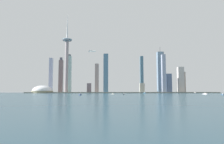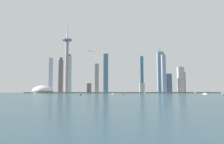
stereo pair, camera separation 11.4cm
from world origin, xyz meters
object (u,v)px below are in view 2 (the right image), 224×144
object	(u,v)px
skyscraper_5	(183,82)
skyscraper_10	(164,74)
skyscraper_1	(69,74)
boat_5	(113,94)
stadium_dome	(42,91)
boat_1	(205,94)
boat_3	(144,93)
skyscraper_9	(106,73)
skyscraper_3	(181,80)
boat_4	(124,94)
boat_0	(195,93)
skyscraper_2	(51,75)
skyscraper_11	(61,76)
boat_7	(223,94)
skyscraper_7	(142,88)
boat_2	(80,95)
skyscraper_12	(89,88)
airplane	(92,51)
observation_tower	(67,55)
skyscraper_6	(97,78)
skyscraper_4	(169,83)
skyscraper_8	(160,72)

from	to	relation	value
skyscraper_5	skyscraper_10	world-z (taller)	skyscraper_10
skyscraper_1	boat_5	size ratio (longest dim) A/B	16.12
stadium_dome	boat_1	bearing A→B (deg)	-25.77
skyscraper_5	boat_3	size ratio (longest dim) A/B	10.99
skyscraper_5	skyscraper_9	world-z (taller)	skyscraper_9
skyscraper_3	boat_4	size ratio (longest dim) A/B	11.73
skyscraper_9	boat_0	size ratio (longest dim) A/B	15.02
stadium_dome	skyscraper_1	world-z (taller)	skyscraper_1
skyscraper_2	boat_3	size ratio (longest dim) A/B	18.06
stadium_dome	boat_3	size ratio (longest dim) A/B	9.79
skyscraper_11	boat_7	distance (m)	605.86
skyscraper_7	stadium_dome	bearing A→B (deg)	-172.95
skyscraper_3	skyscraper_5	bearing A→B (deg)	62.06
boat_0	boat_7	size ratio (longest dim) A/B	0.78
skyscraper_5	skyscraper_7	xyz separation A→B (m)	(-186.83, -29.37, -25.48)
stadium_dome	skyscraper_10	world-z (taller)	skyscraper_10
boat_2	skyscraper_12	bearing A→B (deg)	42.80
skyscraper_1	skyscraper_7	world-z (taller)	skyscraper_1
skyscraper_10	skyscraper_2	bearing A→B (deg)	169.27
skyscraper_7	airplane	bearing A→B (deg)	-146.36
skyscraper_7	observation_tower	bearing A→B (deg)	-171.04
stadium_dome	skyscraper_10	size ratio (longest dim) A/B	0.50
observation_tower	skyscraper_6	world-z (taller)	observation_tower
skyscraper_6	skyscraper_9	bearing A→B (deg)	-8.74
boat_3	skyscraper_4	bearing A→B (deg)	-98.56
skyscraper_4	boat_4	bearing A→B (deg)	-123.01
skyscraper_1	skyscraper_5	world-z (taller)	skyscraper_1
skyscraper_10	skyscraper_11	world-z (taller)	skyscraper_10
skyscraper_11	boat_7	bearing A→B (deg)	-38.34
skyscraper_3	skyscraper_9	xyz separation A→B (m)	(-308.43, 7.37, 27.92)
skyscraper_3	skyscraper_9	world-z (taller)	skyscraper_9
skyscraper_9	skyscraper_10	distance (m)	233.35
airplane	boat_7	bearing A→B (deg)	-11.53
skyscraper_9	stadium_dome	bearing A→B (deg)	-174.09
skyscraper_1	skyscraper_12	world-z (taller)	skyscraper_1
skyscraper_1	skyscraper_7	size ratio (longest dim) A/B	3.94
skyscraper_10	boat_7	bearing A→B (deg)	-80.52
skyscraper_12	boat_4	world-z (taller)	skyscraper_12
stadium_dome	boat_5	distance (m)	377.84
skyscraper_10	airplane	xyz separation A→B (m)	(-278.04, -70.36, 75.47)
skyscraper_8	skyscraper_11	xyz separation A→B (m)	(-420.87, -5.05, -16.39)
boat_4	boat_5	bearing A→B (deg)	-142.46
boat_0	airplane	distance (m)	393.31
skyscraper_8	boat_5	world-z (taller)	skyscraper_8
skyscraper_5	boat_4	world-z (taller)	skyscraper_5
skyscraper_2	boat_5	distance (m)	433.12
stadium_dome	skyscraper_2	world-z (taller)	skyscraper_2
observation_tower	skyscraper_6	bearing A→B (deg)	14.38
skyscraper_7	skyscraper_10	distance (m)	114.10
skyscraper_1	skyscraper_9	world-z (taller)	skyscraper_1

